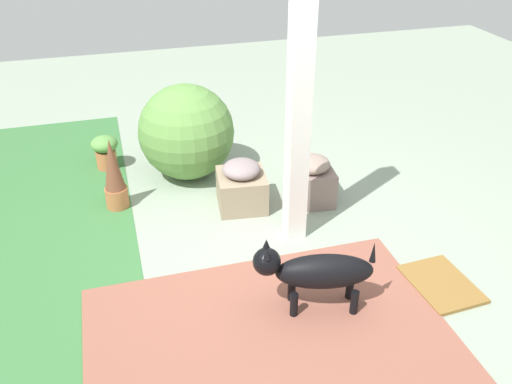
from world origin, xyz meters
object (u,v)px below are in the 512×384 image
object	(u,v)px
porch_pillar	(299,105)
doormat	(441,284)
terracotta_pot_broad	(105,150)
terracotta_pot_spiky	(114,175)
stone_planter_nearest	(311,180)
dog	(316,271)
stone_planter_near	(242,186)
round_shrub	(186,132)

from	to	relation	value
porch_pillar	doormat	size ratio (longest dim) A/B	4.10
porch_pillar	doormat	xyz separation A→B (m)	(-0.94, -0.84, -1.15)
doormat	terracotta_pot_broad	bearing A→B (deg)	41.62
terracotta_pot_spiky	terracotta_pot_broad	bearing A→B (deg)	4.04
stone_planter_nearest	doormat	distance (m)	1.51
stone_planter_nearest	terracotta_pot_broad	xyz separation A→B (m)	(1.19, 1.79, -0.02)
porch_pillar	terracotta_pot_broad	distance (m)	2.42
porch_pillar	dog	size ratio (longest dim) A/B	2.80
stone_planter_nearest	terracotta_pot_broad	bearing A→B (deg)	56.30
stone_planter_near	terracotta_pot_spiky	xyz separation A→B (m)	(0.30, 1.10, 0.11)
round_shrub	dog	distance (m)	2.25
porch_pillar	stone_planter_near	distance (m)	1.15
stone_planter_near	terracotta_pot_broad	bearing A→B (deg)	46.32
terracotta_pot_broad	terracotta_pot_spiky	distance (m)	0.82
stone_planter_nearest	doormat	world-z (taller)	stone_planter_nearest
porch_pillar	terracotta_pot_spiky	size ratio (longest dim) A/B	3.42
stone_planter_nearest	terracotta_pot_spiky	bearing A→B (deg)	77.31
dog	doormat	world-z (taller)	dog
stone_planter_near	terracotta_pot_spiky	world-z (taller)	terracotta_pot_spiky
stone_planter_nearest	porch_pillar	bearing A→B (deg)	145.08
stone_planter_nearest	stone_planter_near	xyz separation A→B (m)	(0.09, 0.63, -0.01)
stone_planter_near	round_shrub	size ratio (longest dim) A/B	0.52
dog	terracotta_pot_spiky	bearing A→B (deg)	35.34
stone_planter_near	doormat	bearing A→B (deg)	-142.36
porch_pillar	stone_planter_nearest	distance (m)	1.10
dog	doormat	bearing A→B (deg)	-92.13
terracotta_pot_spiky	dog	size ratio (longest dim) A/B	0.82
porch_pillar	round_shrub	xyz separation A→B (m)	(1.29, 0.67, -0.70)
porch_pillar	round_shrub	bearing A→B (deg)	27.66
doormat	stone_planter_nearest	bearing A→B (deg)	20.18
porch_pillar	stone_planter_nearest	size ratio (longest dim) A/B	5.02
terracotta_pot_spiky	doormat	distance (m)	2.89
terracotta_pot_broad	doormat	xyz separation A→B (m)	(-2.59, -2.30, -0.18)
porch_pillar	round_shrub	world-z (taller)	porch_pillar
stone_planter_nearest	round_shrub	bearing A→B (deg)	50.53
stone_planter_nearest	round_shrub	size ratio (longest dim) A/B	0.50
round_shrub	porch_pillar	bearing A→B (deg)	-152.34
porch_pillar	terracotta_pot_spiky	distance (m)	1.85
stone_planter_near	terracotta_pot_broad	distance (m)	1.60
stone_planter_nearest	terracotta_pot_broad	size ratio (longest dim) A/B	1.32
porch_pillar	stone_planter_nearest	xyz separation A→B (m)	(0.46, -0.32, -0.95)
stone_planter_near	round_shrub	xyz separation A→B (m)	(0.73, 0.36, 0.26)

